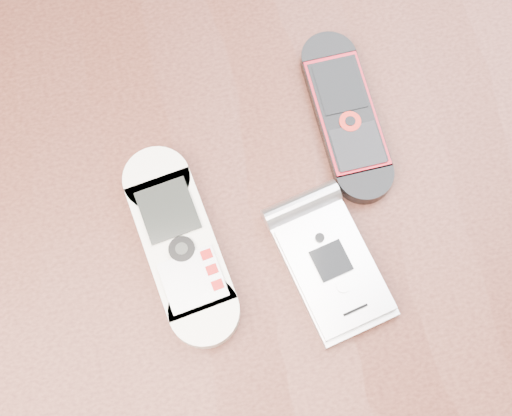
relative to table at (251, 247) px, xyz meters
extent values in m
plane|color=#472B19|center=(0.00, 0.00, -0.64)|extent=(4.00, 4.00, 0.00)
cube|color=black|center=(0.00, 0.00, 0.09)|extent=(1.20, 0.80, 0.03)
cube|color=white|center=(-0.06, -0.02, 0.11)|extent=(0.08, 0.17, 0.02)
cube|color=black|center=(0.09, 0.06, 0.11)|extent=(0.05, 0.15, 0.01)
cube|color=silver|center=(0.05, -0.06, 0.11)|extent=(0.08, 0.13, 0.02)
camera|label=1|loc=(-0.03, -0.16, 0.63)|focal=50.00mm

